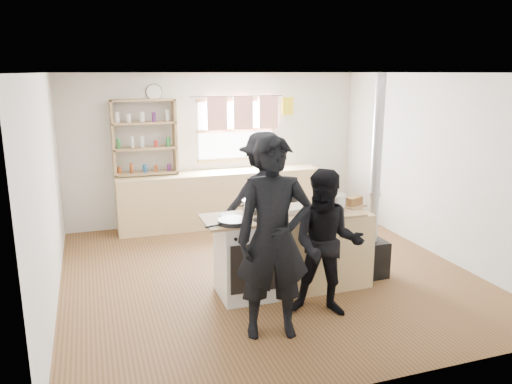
% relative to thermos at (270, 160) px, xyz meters
% --- Properties ---
extents(ground, '(5.00, 5.00, 0.01)m').
position_rel_thermos_xyz_m(ground, '(-0.87, -2.22, -1.06)').
color(ground, brown).
rests_on(ground, ground).
extents(back_counter, '(3.40, 0.55, 0.90)m').
position_rel_thermos_xyz_m(back_counter, '(-0.87, 0.00, -0.61)').
color(back_counter, '#D9BB83').
rests_on(back_counter, ground).
extents(shelving_unit, '(1.00, 0.28, 1.20)m').
position_rel_thermos_xyz_m(shelving_unit, '(-2.07, 0.12, 0.45)').
color(shelving_unit, tan).
rests_on(shelving_unit, back_counter).
extents(thermos, '(0.10, 0.10, 0.32)m').
position_rel_thermos_xyz_m(thermos, '(0.00, 0.00, 0.00)').
color(thermos, silver).
rests_on(thermos, back_counter).
extents(cooking_island, '(1.97, 0.64, 0.93)m').
position_rel_thermos_xyz_m(cooking_island, '(-0.73, -2.77, -0.59)').
color(cooking_island, white).
rests_on(cooking_island, ground).
extents(skillet_greens, '(0.43, 0.43, 0.05)m').
position_rel_thermos_xyz_m(skillet_greens, '(-1.50, -2.94, -0.10)').
color(skillet_greens, black).
rests_on(skillet_greens, cooking_island).
extents(roast_tray, '(0.40, 0.33, 0.07)m').
position_rel_thermos_xyz_m(roast_tray, '(-0.68, -2.72, -0.09)').
color(roast_tray, silver).
rests_on(roast_tray, cooking_island).
extents(stockpot_stove, '(0.23, 0.23, 0.19)m').
position_rel_thermos_xyz_m(stockpot_stove, '(-1.20, -2.66, -0.04)').
color(stockpot_stove, silver).
rests_on(stockpot_stove, cooking_island).
extents(stockpot_counter, '(0.29, 0.29, 0.21)m').
position_rel_thermos_xyz_m(stockpot_counter, '(-0.24, -2.80, -0.03)').
color(stockpot_counter, silver).
rests_on(stockpot_counter, cooking_island).
extents(bread_board, '(0.34, 0.29, 0.12)m').
position_rel_thermos_xyz_m(bread_board, '(0.06, -2.74, -0.08)').
color(bread_board, tan).
rests_on(bread_board, cooking_island).
extents(flue_heater, '(0.35, 0.35, 2.50)m').
position_rel_thermos_xyz_m(flue_heater, '(0.35, -2.73, -0.40)').
color(flue_heater, black).
rests_on(flue_heater, ground).
extents(person_near_left, '(0.79, 0.60, 1.96)m').
position_rel_thermos_xyz_m(person_near_left, '(-1.32, -3.68, -0.08)').
color(person_near_left, black).
rests_on(person_near_left, ground).
extents(person_near_right, '(0.95, 0.88, 1.56)m').
position_rel_thermos_xyz_m(person_near_right, '(-0.66, -3.47, -0.28)').
color(person_near_right, black).
rests_on(person_near_right, ground).
extents(person_far, '(1.16, 0.69, 1.77)m').
position_rel_thermos_xyz_m(person_far, '(-0.79, -1.88, -0.17)').
color(person_far, black).
rests_on(person_far, ground).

